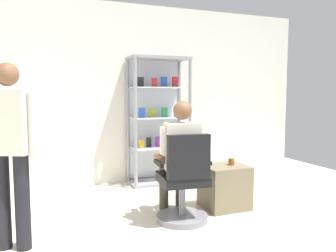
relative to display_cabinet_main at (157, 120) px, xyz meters
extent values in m
cube|color=silver|center=(-0.40, 0.24, 0.39)|extent=(6.00, 0.10, 2.70)
cylinder|color=gray|center=(-0.43, -0.26, -0.01)|extent=(0.05, 0.05, 1.90)
cylinder|color=gray|center=(0.42, -0.26, -0.01)|extent=(0.05, 0.05, 1.90)
cylinder|color=gray|center=(-0.43, 0.14, -0.01)|extent=(0.05, 0.05, 1.90)
cylinder|color=gray|center=(0.42, 0.14, -0.01)|extent=(0.05, 0.05, 1.90)
cube|color=gray|center=(0.00, -0.06, 0.92)|extent=(0.90, 0.45, 0.04)
cube|color=gray|center=(0.00, -0.06, -0.94)|extent=(0.90, 0.45, 0.04)
cube|color=silver|center=(0.00, 0.15, -0.01)|extent=(0.84, 0.02, 1.80)
cube|color=silver|center=(0.00, -0.06, -0.41)|extent=(0.82, 0.39, 0.02)
cube|color=gold|center=(-0.29, -0.11, -0.34)|extent=(0.07, 0.05, 0.12)
cube|color=black|center=(-0.15, -0.04, -0.33)|extent=(0.07, 0.04, 0.15)
cube|color=purple|center=(0.00, -0.07, -0.33)|extent=(0.09, 0.05, 0.16)
cube|color=red|center=(0.14, -0.08, -0.33)|extent=(0.08, 0.06, 0.14)
cube|color=#268C4C|center=(0.28, -0.08, -0.34)|extent=(0.08, 0.04, 0.13)
cube|color=silver|center=(0.00, -0.06, 0.04)|extent=(0.82, 0.39, 0.02)
cube|color=#264CB2|center=(-0.27, -0.09, 0.12)|extent=(0.09, 0.04, 0.14)
cube|color=#999919|center=(-0.09, -0.03, 0.11)|extent=(0.08, 0.04, 0.13)
cube|color=#268C4C|center=(0.09, -0.06, 0.12)|extent=(0.09, 0.04, 0.14)
cube|color=#264CB2|center=(0.27, -0.11, 0.11)|extent=(0.08, 0.05, 0.14)
cube|color=silver|center=(0.00, -0.06, 0.49)|extent=(0.82, 0.39, 0.02)
cube|color=black|center=(-0.27, -0.02, 0.57)|extent=(0.09, 0.04, 0.14)
cube|color=red|center=(-0.08, -0.10, 0.56)|extent=(0.08, 0.04, 0.13)
cube|color=#264CB2|center=(0.09, -0.04, 0.57)|extent=(0.09, 0.05, 0.15)
cube|color=red|center=(0.27, -0.06, 0.57)|extent=(0.08, 0.04, 0.16)
cylinder|color=slate|center=(-0.31, -1.63, -0.93)|extent=(0.56, 0.56, 0.06)
cylinder|color=slate|center=(-0.31, -1.63, -0.73)|extent=(0.07, 0.07, 0.41)
cube|color=black|center=(-0.31, -1.63, -0.50)|extent=(0.53, 0.53, 0.10)
cube|color=black|center=(-0.34, -1.84, -0.23)|extent=(0.45, 0.13, 0.45)
cube|color=black|center=(-0.06, -1.66, -0.32)|extent=(0.07, 0.30, 0.04)
cube|color=black|center=(-0.57, -1.60, -0.32)|extent=(0.07, 0.30, 0.04)
cylinder|color=#3F382D|center=(-0.19, -1.44, -0.40)|extent=(0.19, 0.41, 0.14)
cylinder|color=#3F382D|center=(-0.17, -1.24, -0.68)|extent=(0.11, 0.11, 0.56)
cylinder|color=#3F382D|center=(-0.39, -1.42, -0.40)|extent=(0.19, 0.41, 0.14)
cylinder|color=#3F382D|center=(-0.37, -1.22, -0.68)|extent=(0.11, 0.11, 0.56)
cube|color=beige|center=(-0.31, -1.63, -0.15)|extent=(0.38, 0.26, 0.50)
sphere|color=brown|center=(-0.31, -1.63, 0.23)|extent=(0.20, 0.20, 0.20)
cylinder|color=beige|center=(-0.12, -1.65, -0.08)|extent=(0.09, 0.09, 0.28)
cylinder|color=brown|center=(-0.09, -1.47, -0.30)|extent=(0.11, 0.31, 0.08)
cylinder|color=beige|center=(-0.51, -1.60, -0.08)|extent=(0.09, 0.09, 0.28)
cylinder|color=brown|center=(-0.49, -1.43, -0.30)|extent=(0.11, 0.31, 0.08)
cube|color=#72664C|center=(0.32, -1.44, -0.71)|extent=(0.51, 0.46, 0.51)
cylinder|color=brown|center=(0.41, -1.44, -0.41)|extent=(0.07, 0.07, 0.08)
cylinder|color=black|center=(-2.05, -1.65, -0.54)|extent=(0.13, 0.13, 0.85)
cylinder|color=black|center=(-1.89, -1.73, -0.54)|extent=(0.13, 0.13, 0.85)
cylinder|color=beige|center=(-1.78, -1.79, 0.14)|extent=(0.09, 0.09, 0.55)
cube|color=beige|center=(-1.97, -1.69, 0.16)|extent=(0.42, 0.36, 0.55)
sphere|color=brown|center=(-1.97, -1.69, 0.57)|extent=(0.20, 0.20, 0.20)
camera|label=1|loc=(-1.80, -4.92, 0.41)|focal=36.91mm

